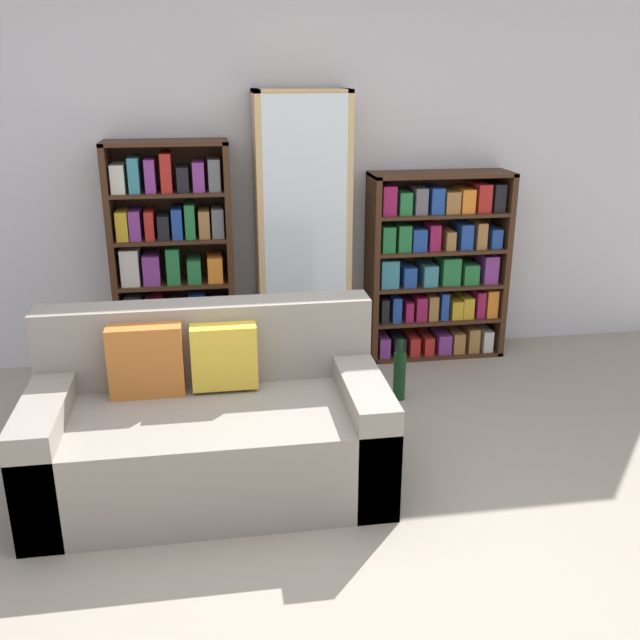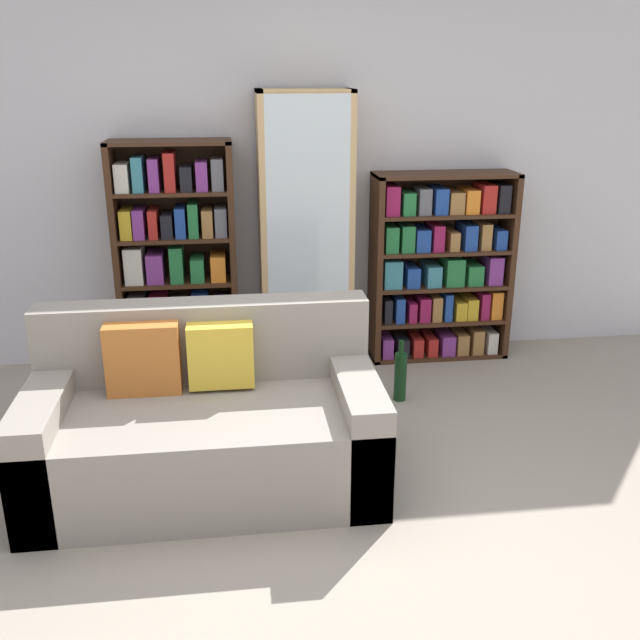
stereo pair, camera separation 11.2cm
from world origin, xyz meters
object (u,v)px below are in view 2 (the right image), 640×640
Objects in this scene: display_cabinet at (305,235)px; bookshelf_right at (441,268)px; couch at (206,426)px; wine_bottle at (400,376)px; bookshelf_left at (176,262)px.

display_cabinet is 1.00m from bookshelf_right.
couch is 1.42m from wine_bottle.
bookshelf_left reaches higher than wine_bottle.
bookshelf_right is (0.96, 0.02, -0.27)m from display_cabinet.
bookshelf_left reaches higher than bookshelf_right.
couch is at bearing -146.32° from wine_bottle.
couch is 2.24m from bookshelf_right.
bookshelf_left is at bearing 97.89° from couch.
display_cabinet is at bearing 126.16° from wine_bottle.
bookshelf_left is 1.67m from wine_bottle.
display_cabinet reaches higher than bookshelf_right.
display_cabinet reaches higher than wine_bottle.
wine_bottle is at bearing -27.50° from bookshelf_left.
couch is at bearing -82.11° from bookshelf_left.
bookshelf_left is 0.83× the size of display_cabinet.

